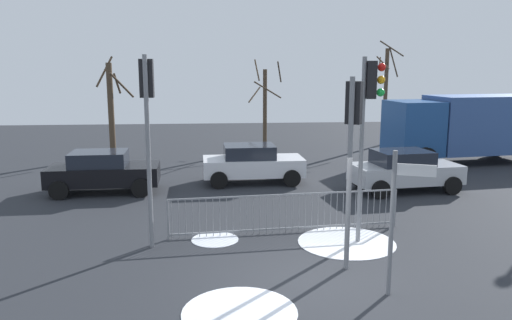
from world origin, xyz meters
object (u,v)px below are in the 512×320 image
at_px(car_silver_mid, 404,170).
at_px(direction_sign_post, 396,216).
at_px(traffic_light_foreground_left, 353,130).
at_px(bare_tree_centre, 111,107).
at_px(car_white_near, 252,163).
at_px(delivery_truck, 465,126).
at_px(traffic_light_foreground_right, 369,109).
at_px(car_black_far, 103,171).
at_px(bare_tree_right, 385,92).
at_px(traffic_light_rear_right, 148,108).
at_px(bare_tree_left, 265,105).

bearing_deg(car_silver_mid, direction_sign_post, -119.34).
bearing_deg(traffic_light_foreground_left, bare_tree_centre, 149.82).
bearing_deg(direction_sign_post, bare_tree_centre, 139.04).
height_order(traffic_light_foreground_left, car_white_near, traffic_light_foreground_left).
relative_size(delivery_truck, bare_tree_centre, 1.48).
xyz_separation_m(traffic_light_foreground_right, car_black_far, (-7.67, 5.80, -2.62)).
xyz_separation_m(direction_sign_post, car_silver_mid, (3.37, 8.11, -0.84)).
relative_size(car_black_far, bare_tree_centre, 0.79).
xyz_separation_m(traffic_light_foreground_right, bare_tree_right, (5.93, 15.77, -0.41)).
bearing_deg(car_black_far, traffic_light_foreground_right, -39.14).
height_order(traffic_light_foreground_left, car_silver_mid, traffic_light_foreground_left).
height_order(car_black_far, bare_tree_right, bare_tree_right).
distance_m(direction_sign_post, car_silver_mid, 8.82).
distance_m(traffic_light_rear_right, direction_sign_post, 6.18).
height_order(traffic_light_foreground_right, direction_sign_post, traffic_light_foreground_right).
bearing_deg(bare_tree_left, car_silver_mid, -67.90).
distance_m(car_silver_mid, bare_tree_left, 10.70).
xyz_separation_m(car_black_far, bare_tree_left, (6.70, 9.10, 1.60)).
bearing_deg(bare_tree_left, traffic_light_foreground_right, -86.30).
bearing_deg(traffic_light_foreground_right, traffic_light_rear_right, -89.15).
relative_size(car_silver_mid, bare_tree_left, 0.83).
distance_m(car_white_near, bare_tree_centre, 9.22).
xyz_separation_m(traffic_light_rear_right, car_silver_mid, (8.34, 4.90, -2.65)).
bearing_deg(bare_tree_left, traffic_light_foreground_left, -89.50).
bearing_deg(bare_tree_right, car_silver_mid, -105.26).
relative_size(delivery_truck, bare_tree_left, 1.52).
relative_size(bare_tree_left, bare_tree_right, 0.83).
distance_m(traffic_light_foreground_right, bare_tree_left, 14.96).
distance_m(traffic_light_rear_right, car_silver_mid, 10.03).
bearing_deg(bare_tree_centre, traffic_light_rear_right, -75.42).
height_order(traffic_light_rear_right, car_white_near, traffic_light_rear_right).
distance_m(traffic_light_foreground_left, direction_sign_post, 2.13).
bearing_deg(car_black_far, traffic_light_foreground_left, -49.01).
height_order(direction_sign_post, bare_tree_centre, bare_tree_centre).
bearing_deg(direction_sign_post, traffic_light_foreground_left, 129.24).
relative_size(car_black_far, car_white_near, 1.00).
height_order(traffic_light_foreground_right, bare_tree_centre, bare_tree_centre).
bearing_deg(delivery_truck, direction_sign_post, 51.02).
xyz_separation_m(direction_sign_post, bare_tree_centre, (-8.37, 16.28, 0.86)).
relative_size(direction_sign_post, bare_tree_left, 0.60).
distance_m(traffic_light_foreground_right, bare_tree_centre, 15.89).
height_order(traffic_light_foreground_left, bare_tree_left, bare_tree_left).
bearing_deg(car_white_near, traffic_light_foreground_left, -81.61).
bearing_deg(traffic_light_foreground_left, bare_tree_left, 122.23).
relative_size(direction_sign_post, bare_tree_right, 0.49).
relative_size(direction_sign_post, delivery_truck, 0.39).
bearing_deg(direction_sign_post, car_black_far, 151.51).
bearing_deg(car_black_far, car_silver_mid, -5.83).
bearing_deg(bare_tree_left, delivery_truck, -29.13).
height_order(direction_sign_post, delivery_truck, delivery_truck).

